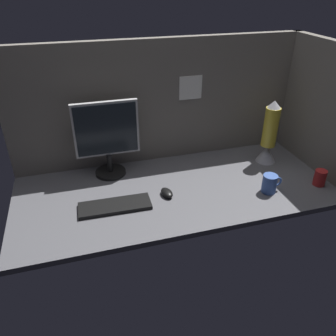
{
  "coord_description": "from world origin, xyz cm",
  "views": [
    {
      "loc": [
        -50.19,
        -152.69,
        105.8
      ],
      "look_at": [
        -13.97,
        0.0,
        14.0
      ],
      "focal_mm": 36.2,
      "sensor_mm": 36.0,
      "label": 1
    }
  ],
  "objects_px": {
    "lava_lamp": "(269,137)",
    "keyboard": "(115,206)",
    "monitor": "(107,136)",
    "mouse": "(167,193)",
    "mug_ceramic_blue": "(270,184)",
    "mug_red_plastic": "(320,178)"
  },
  "relations": [
    {
      "from": "keyboard",
      "to": "mouse",
      "type": "height_order",
      "value": "mouse"
    },
    {
      "from": "mug_ceramic_blue",
      "to": "mug_red_plastic",
      "type": "xyz_separation_m",
      "value": [
        0.31,
        -0.02,
        -0.01
      ]
    },
    {
      "from": "monitor",
      "to": "mug_ceramic_blue",
      "type": "distance_m",
      "value": 0.94
    },
    {
      "from": "mouse",
      "to": "mug_red_plastic",
      "type": "bearing_deg",
      "value": -18.36
    },
    {
      "from": "monitor",
      "to": "lava_lamp",
      "type": "xyz_separation_m",
      "value": [
        0.97,
        -0.13,
        -0.07
      ]
    },
    {
      "from": "mug_red_plastic",
      "to": "lava_lamp",
      "type": "relative_size",
      "value": 0.23
    },
    {
      "from": "mug_ceramic_blue",
      "to": "lava_lamp",
      "type": "bearing_deg",
      "value": 62.84
    },
    {
      "from": "mouse",
      "to": "lava_lamp",
      "type": "height_order",
      "value": "lava_lamp"
    },
    {
      "from": "mouse",
      "to": "mug_red_plastic",
      "type": "xyz_separation_m",
      "value": [
        0.86,
        -0.14,
        0.03
      ]
    },
    {
      "from": "monitor",
      "to": "mug_red_plastic",
      "type": "bearing_deg",
      "value": -22.18
    },
    {
      "from": "mug_ceramic_blue",
      "to": "keyboard",
      "type": "bearing_deg",
      "value": 173.89
    },
    {
      "from": "monitor",
      "to": "lava_lamp",
      "type": "height_order",
      "value": "monitor"
    },
    {
      "from": "monitor",
      "to": "mouse",
      "type": "height_order",
      "value": "monitor"
    },
    {
      "from": "keyboard",
      "to": "lava_lamp",
      "type": "relative_size",
      "value": 0.92
    },
    {
      "from": "mouse",
      "to": "mug_red_plastic",
      "type": "relative_size",
      "value": 1.05
    },
    {
      "from": "keyboard",
      "to": "mug_red_plastic",
      "type": "height_order",
      "value": "mug_red_plastic"
    },
    {
      "from": "mouse",
      "to": "mug_red_plastic",
      "type": "distance_m",
      "value": 0.87
    },
    {
      "from": "keyboard",
      "to": "mug_red_plastic",
      "type": "xyz_separation_m",
      "value": [
        1.15,
        -0.11,
        0.04
      ]
    },
    {
      "from": "monitor",
      "to": "mouse",
      "type": "bearing_deg",
      "value": -50.93
    },
    {
      "from": "mouse",
      "to": "mug_ceramic_blue",
      "type": "xyz_separation_m",
      "value": [
        0.55,
        -0.12,
        0.04
      ]
    },
    {
      "from": "lava_lamp",
      "to": "keyboard",
      "type": "bearing_deg",
      "value": -167.24
    },
    {
      "from": "keyboard",
      "to": "lava_lamp",
      "type": "bearing_deg",
      "value": 14.5
    }
  ]
}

